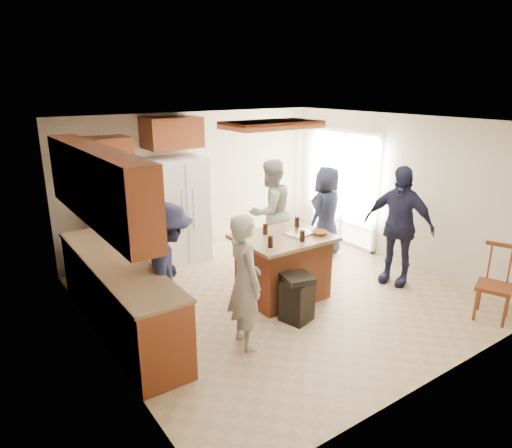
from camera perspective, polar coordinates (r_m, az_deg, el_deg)
room_shell at (r=10.56m, az=16.46°, el=4.99°), size 8.00×5.20×5.00m
person_front_left at (r=5.24m, az=-1.41°, el=-7.22°), size 0.52×0.65×1.61m
person_behind_left at (r=7.70m, az=1.81°, el=1.52°), size 0.92×0.63×1.78m
person_behind_right at (r=8.11m, az=8.78°, el=1.49°), size 0.90×0.70×1.61m
person_side_right at (r=7.21m, az=17.34°, el=-0.18°), size 0.86×1.19×1.83m
person_counter at (r=5.57m, az=-10.80°, el=-5.79°), size 0.89×1.18×1.65m
left_cabinetry at (r=5.77m, az=-17.66°, el=-4.12°), size 0.64×3.00×2.30m
back_wall_units at (r=7.56m, az=-15.57°, el=4.41°), size 1.80×0.60×2.45m
refrigerator at (r=7.89m, az=-9.75°, el=1.72°), size 0.90×0.76×1.80m
kitchen_island at (r=6.54m, az=3.39°, el=-5.28°), size 1.28×1.03×0.93m
island_items at (r=6.41m, az=5.55°, el=-1.08°), size 1.03×0.62×0.15m
trash_bin at (r=5.98m, az=5.15°, el=-9.19°), size 0.43×0.43×0.63m
spindle_chair at (r=6.72m, az=27.69°, el=-6.90°), size 0.54×0.54×0.99m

